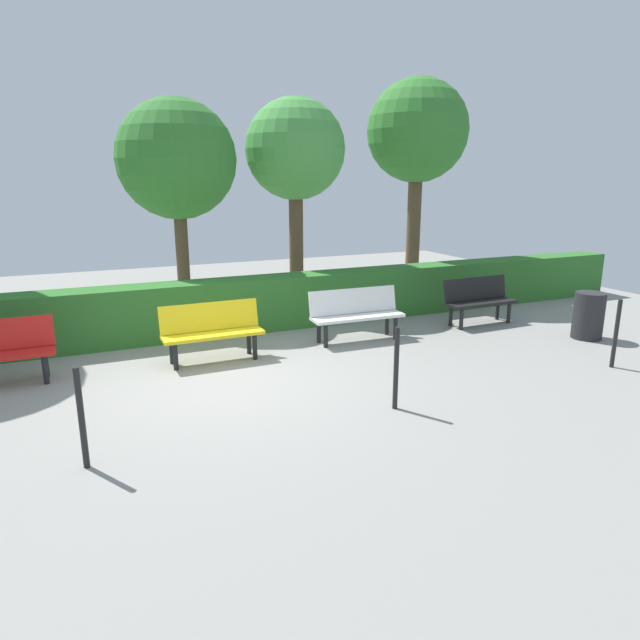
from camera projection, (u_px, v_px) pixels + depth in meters
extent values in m
plane|color=gray|center=(227.00, 377.00, 7.63)|extent=(20.46, 20.46, 0.00)
cube|color=black|center=(481.00, 303.00, 10.24)|extent=(1.43, 0.45, 0.05)
cube|color=black|center=(475.00, 288.00, 10.35)|extent=(1.42, 0.15, 0.42)
cylinder|color=black|center=(509.00, 313.00, 10.40)|extent=(0.07, 0.07, 0.39)
cylinder|color=black|center=(498.00, 310.00, 10.66)|extent=(0.07, 0.07, 0.39)
cylinder|color=black|center=(461.00, 319.00, 9.94)|extent=(0.07, 0.07, 0.39)
cylinder|color=black|center=(451.00, 316.00, 10.20)|extent=(0.07, 0.07, 0.39)
cube|color=white|center=(358.00, 317.00, 9.20)|extent=(1.59, 0.48, 0.05)
cube|color=white|center=(353.00, 301.00, 9.32)|extent=(1.58, 0.18, 0.42)
cylinder|color=black|center=(395.00, 328.00, 9.35)|extent=(0.07, 0.07, 0.39)
cylinder|color=black|center=(387.00, 324.00, 9.62)|extent=(0.07, 0.07, 0.39)
cylinder|color=black|center=(326.00, 336.00, 8.90)|extent=(0.07, 0.07, 0.39)
cylinder|color=black|center=(319.00, 331.00, 9.16)|extent=(0.07, 0.07, 0.39)
cube|color=yellow|center=(213.00, 335.00, 8.17)|extent=(1.48, 0.43, 0.05)
cube|color=yellow|center=(209.00, 316.00, 8.28)|extent=(1.48, 0.14, 0.42)
cylinder|color=black|center=(255.00, 347.00, 8.32)|extent=(0.07, 0.07, 0.39)
cylinder|color=black|center=(249.00, 342.00, 8.59)|extent=(0.07, 0.07, 0.39)
cylinder|color=black|center=(176.00, 357.00, 7.85)|extent=(0.07, 0.07, 0.39)
cylinder|color=black|center=(172.00, 351.00, 8.12)|extent=(0.07, 0.07, 0.39)
cylinder|color=black|center=(45.00, 370.00, 7.33)|extent=(0.07, 0.07, 0.39)
cylinder|color=black|center=(46.00, 363.00, 7.60)|extent=(0.07, 0.07, 0.39)
cube|color=#2D6B28|center=(259.00, 304.00, 9.91)|extent=(16.46, 0.62, 0.95)
cylinder|color=brown|center=(413.00, 230.00, 12.68)|extent=(0.31, 0.31, 2.98)
sphere|color=#337A2D|center=(418.00, 131.00, 12.14)|extent=(2.23, 2.23, 2.23)
cylinder|color=brown|center=(296.00, 244.00, 11.65)|extent=(0.29, 0.29, 2.60)
sphere|color=#479942|center=(295.00, 149.00, 11.18)|extent=(2.02, 2.02, 2.02)
cylinder|color=brown|center=(183.00, 256.00, 10.91)|extent=(0.25, 0.25, 2.32)
sphere|color=#337A2D|center=(177.00, 159.00, 10.45)|extent=(2.25, 2.25, 2.25)
cylinder|color=black|center=(616.00, 334.00, 7.90)|extent=(0.06, 0.06, 1.00)
cylinder|color=black|center=(396.00, 369.00, 6.47)|extent=(0.06, 0.06, 1.00)
cylinder|color=black|center=(81.00, 418.00, 5.14)|extent=(0.06, 0.06, 1.00)
cylinder|color=#262628|center=(588.00, 316.00, 9.37)|extent=(0.50, 0.50, 0.79)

